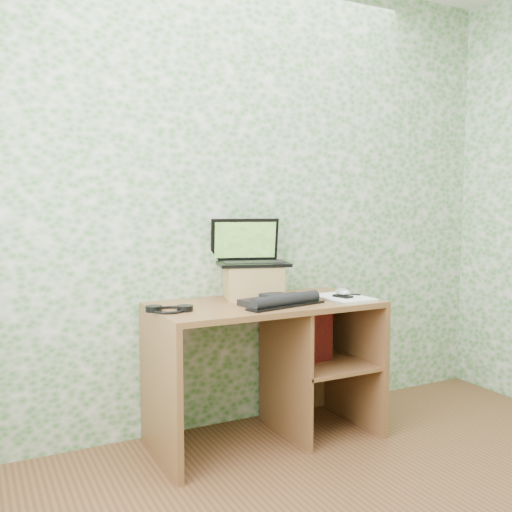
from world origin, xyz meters
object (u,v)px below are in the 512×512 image
desk (275,349)px  laptop (250,254)px  riser (253,282)px  keyboard (280,300)px  notepad (344,298)px

desk → laptop: size_ratio=2.72×
riser → laptop: 0.16m
keyboard → notepad: bearing=-13.5°
riser → laptop: size_ratio=0.69×
desk → keyboard: bearing=-108.6°
desk → notepad: size_ratio=3.73×
keyboard → notepad: (0.39, -0.01, -0.01)m
laptop → notepad: size_ratio=1.37×
desk → laptop: (-0.08, 0.16, 0.51)m
desk → riser: size_ratio=3.96×
laptop → desk: bearing=-47.8°
laptop → notepad: (0.42, -0.30, -0.23)m
laptop → keyboard: size_ratio=0.94×
riser → notepad: (0.42, -0.26, -0.08)m
desk → notepad: (0.35, -0.14, 0.28)m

